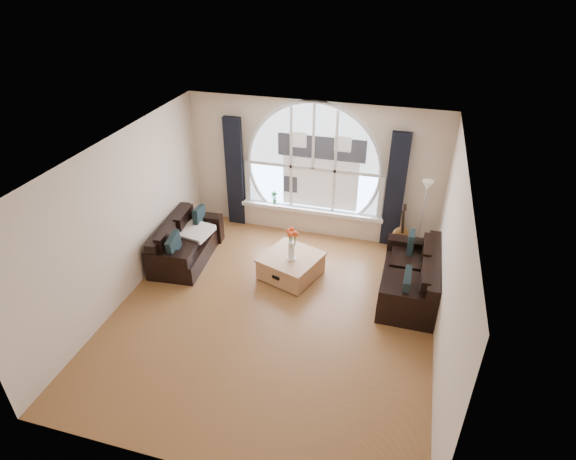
{
  "coord_description": "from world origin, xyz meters",
  "views": [
    {
      "loc": [
        1.78,
        -5.51,
        5.06
      ],
      "look_at": [
        0.0,
        0.9,
        1.05
      ],
      "focal_mm": 29.29,
      "sensor_mm": 36.0,
      "label": 1
    }
  ],
  "objects_px": {
    "coffee_chest": "(291,265)",
    "vase_flowers": "(291,240)",
    "sofa_left": "(186,240)",
    "sofa_right": "(410,275)",
    "floor_lamp": "(421,221)",
    "potted_plant": "(274,198)",
    "guitar": "(402,227)"
  },
  "relations": [
    {
      "from": "sofa_left",
      "to": "sofa_right",
      "type": "xyz_separation_m",
      "value": [
        4.07,
        0.01,
        0.0
      ]
    },
    {
      "from": "sofa_left",
      "to": "coffee_chest",
      "type": "bearing_deg",
      "value": -4.85
    },
    {
      "from": "coffee_chest",
      "to": "vase_flowers",
      "type": "xyz_separation_m",
      "value": [
        0.03,
        -0.09,
        0.58
      ]
    },
    {
      "from": "guitar",
      "to": "sofa_left",
      "type": "bearing_deg",
      "value": 174.49
    },
    {
      "from": "floor_lamp",
      "to": "potted_plant",
      "type": "distance_m",
      "value": 2.95
    },
    {
      "from": "coffee_chest",
      "to": "sofa_right",
      "type": "bearing_deg",
      "value": 20.04
    },
    {
      "from": "sofa_left",
      "to": "vase_flowers",
      "type": "xyz_separation_m",
      "value": [
        2.06,
        -0.1,
        0.41
      ]
    },
    {
      "from": "vase_flowers",
      "to": "floor_lamp",
      "type": "relative_size",
      "value": 0.44
    },
    {
      "from": "potted_plant",
      "to": "sofa_right",
      "type": "bearing_deg",
      "value": -28.81
    },
    {
      "from": "sofa_left",
      "to": "sofa_right",
      "type": "bearing_deg",
      "value": -4.26
    },
    {
      "from": "sofa_right",
      "to": "potted_plant",
      "type": "xyz_separation_m",
      "value": [
        -2.83,
        1.55,
        0.28
      ]
    },
    {
      "from": "sofa_left",
      "to": "sofa_right",
      "type": "distance_m",
      "value": 4.07
    },
    {
      "from": "coffee_chest",
      "to": "guitar",
      "type": "bearing_deg",
      "value": 56.28
    },
    {
      "from": "sofa_left",
      "to": "floor_lamp",
      "type": "height_order",
      "value": "floor_lamp"
    },
    {
      "from": "floor_lamp",
      "to": "potted_plant",
      "type": "height_order",
      "value": "floor_lamp"
    },
    {
      "from": "sofa_right",
      "to": "guitar",
      "type": "relative_size",
      "value": 1.68
    },
    {
      "from": "floor_lamp",
      "to": "coffee_chest",
      "type": "bearing_deg",
      "value": -151.05
    },
    {
      "from": "sofa_left",
      "to": "floor_lamp",
      "type": "bearing_deg",
      "value": 11.2
    },
    {
      "from": "coffee_chest",
      "to": "vase_flowers",
      "type": "distance_m",
      "value": 0.59
    },
    {
      "from": "sofa_left",
      "to": "floor_lamp",
      "type": "xyz_separation_m",
      "value": [
        4.16,
        1.17,
        0.4
      ]
    },
    {
      "from": "sofa_right",
      "to": "coffee_chest",
      "type": "bearing_deg",
      "value": -178.77
    },
    {
      "from": "sofa_left",
      "to": "vase_flowers",
      "type": "distance_m",
      "value": 2.1
    },
    {
      "from": "sofa_right",
      "to": "floor_lamp",
      "type": "height_order",
      "value": "floor_lamp"
    },
    {
      "from": "sofa_left",
      "to": "guitar",
      "type": "bearing_deg",
      "value": 14.91
    },
    {
      "from": "vase_flowers",
      "to": "potted_plant",
      "type": "height_order",
      "value": "vase_flowers"
    },
    {
      "from": "coffee_chest",
      "to": "vase_flowers",
      "type": "height_order",
      "value": "vase_flowers"
    },
    {
      "from": "sofa_right",
      "to": "vase_flowers",
      "type": "relative_size",
      "value": 2.54
    },
    {
      "from": "coffee_chest",
      "to": "guitar",
      "type": "relative_size",
      "value": 0.88
    },
    {
      "from": "sofa_left",
      "to": "floor_lamp",
      "type": "relative_size",
      "value": 1.02
    },
    {
      "from": "sofa_left",
      "to": "coffee_chest",
      "type": "distance_m",
      "value": 2.04
    },
    {
      "from": "sofa_right",
      "to": "guitar",
      "type": "height_order",
      "value": "guitar"
    },
    {
      "from": "sofa_left",
      "to": "coffee_chest",
      "type": "relative_size",
      "value": 1.76
    }
  ]
}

